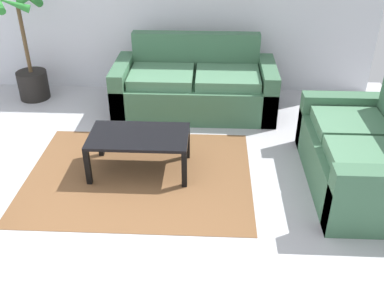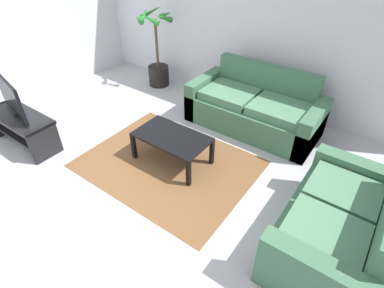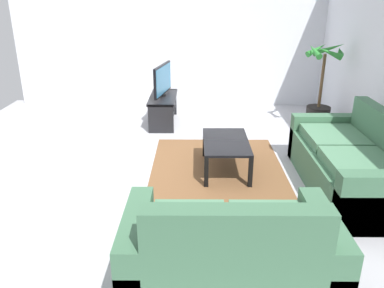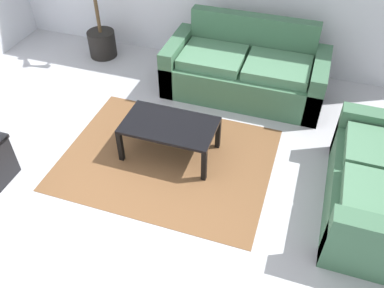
{
  "view_description": "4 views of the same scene",
  "coord_description": "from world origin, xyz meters",
  "px_view_note": "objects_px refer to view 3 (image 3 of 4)",
  "views": [
    {
      "loc": [
        0.84,
        -2.77,
        2.49
      ],
      "look_at": [
        0.69,
        0.43,
        0.59
      ],
      "focal_mm": 41.06,
      "sensor_mm": 36.0,
      "label": 1
    },
    {
      "loc": [
        2.23,
        -1.54,
        2.66
      ],
      "look_at": [
        0.54,
        0.79,
        0.5
      ],
      "focal_mm": 28.48,
      "sensor_mm": 36.0,
      "label": 2
    },
    {
      "loc": [
        4.67,
        0.49,
        2.13
      ],
      "look_at": [
        0.65,
        0.46,
        0.56
      ],
      "focal_mm": 36.07,
      "sensor_mm": 36.0,
      "label": 3
    },
    {
      "loc": [
        1.39,
        -2.09,
        3.03
      ],
      "look_at": [
        0.56,
        0.4,
        0.67
      ],
      "focal_mm": 37.85,
      "sensor_mm": 36.0,
      "label": 4
    }
  ],
  "objects_px": {
    "tv": "(163,80)",
    "coffee_table": "(226,145)",
    "couch_loveseat": "(229,255)",
    "potted_palm": "(320,100)",
    "tv_stand": "(163,106)",
    "couch_main": "(351,165)"
  },
  "relations": [
    {
      "from": "tv",
      "to": "coffee_table",
      "type": "distance_m",
      "value": 2.2
    },
    {
      "from": "couch_loveseat",
      "to": "potted_palm",
      "type": "distance_m",
      "value": 4.22
    },
    {
      "from": "tv_stand",
      "to": "tv",
      "type": "bearing_deg",
      "value": 78.26
    },
    {
      "from": "tv_stand",
      "to": "couch_loveseat",
      "type": "bearing_deg",
      "value": 11.23
    },
    {
      "from": "tv_stand",
      "to": "tv",
      "type": "xyz_separation_m",
      "value": [
        0.0,
        0.0,
        0.45
      ]
    },
    {
      "from": "couch_main",
      "to": "coffee_table",
      "type": "xyz_separation_m",
      "value": [
        -0.49,
        -1.4,
        0.05
      ]
    },
    {
      "from": "tv_stand",
      "to": "potted_palm",
      "type": "bearing_deg",
      "value": 84.42
    },
    {
      "from": "couch_main",
      "to": "tv",
      "type": "distance_m",
      "value": 3.4
    },
    {
      "from": "couch_loveseat",
      "to": "couch_main",
      "type": "bearing_deg",
      "value": 137.04
    },
    {
      "from": "tv",
      "to": "potted_palm",
      "type": "relative_size",
      "value": 0.62
    },
    {
      "from": "couch_main",
      "to": "tv_stand",
      "type": "distance_m",
      "value": 3.37
    },
    {
      "from": "coffee_table",
      "to": "potted_palm",
      "type": "distance_m",
      "value": 2.38
    },
    {
      "from": "couch_main",
      "to": "tv",
      "type": "relative_size",
      "value": 2.24
    },
    {
      "from": "couch_main",
      "to": "couch_loveseat",
      "type": "bearing_deg",
      "value": -42.96
    },
    {
      "from": "couch_main",
      "to": "coffee_table",
      "type": "relative_size",
      "value": 2.04
    },
    {
      "from": "couch_loveseat",
      "to": "tv",
      "type": "height_order",
      "value": "tv"
    },
    {
      "from": "tv_stand",
      "to": "potted_palm",
      "type": "height_order",
      "value": "potted_palm"
    },
    {
      "from": "tv_stand",
      "to": "tv",
      "type": "height_order",
      "value": "tv"
    },
    {
      "from": "couch_main",
      "to": "couch_loveseat",
      "type": "distance_m",
      "value": 2.25
    },
    {
      "from": "tv_stand",
      "to": "potted_palm",
      "type": "distance_m",
      "value": 2.63
    },
    {
      "from": "tv_stand",
      "to": "coffee_table",
      "type": "xyz_separation_m",
      "value": [
        1.94,
        0.94,
        0.04
      ]
    },
    {
      "from": "couch_loveseat",
      "to": "potted_palm",
      "type": "xyz_separation_m",
      "value": [
        -3.82,
        1.8,
        0.19
      ]
    }
  ]
}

